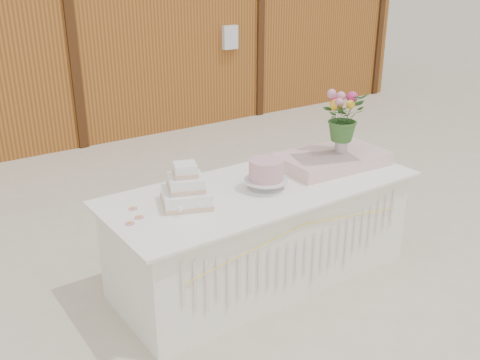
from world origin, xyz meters
name	(u,v)px	position (x,y,z in m)	size (l,w,h in m)	color
ground	(262,275)	(0.00, 0.00, 0.00)	(80.00, 80.00, 0.00)	beige
barn	(25,10)	(-0.01, 5.99, 1.68)	(12.60, 4.60, 3.30)	#9F5921
cake_table	(263,232)	(0.00, 0.00, 0.39)	(2.40, 1.00, 0.77)	white
wedding_cake	(186,191)	(-0.63, 0.05, 0.87)	(0.43, 0.43, 0.30)	white
pink_cake_stand	(266,173)	(-0.03, -0.07, 0.90)	(0.32, 0.32, 0.23)	silver
satin_runner	(332,159)	(0.73, 0.03, 0.83)	(0.88, 0.51, 0.11)	beige
flower_vase	(342,143)	(0.81, 0.01, 0.95)	(0.11, 0.11, 0.14)	#A9A9AE
bouquet	(344,111)	(0.81, 0.01, 1.22)	(0.35, 0.31, 0.39)	#315F26
loose_flowers	(129,214)	(-1.03, 0.11, 0.78)	(0.12, 0.29, 0.02)	#D38192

